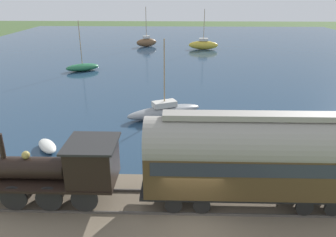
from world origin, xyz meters
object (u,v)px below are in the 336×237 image
(sailboat_green, at_px, (83,67))
(rowboat_near_shore, at_px, (47,146))
(steam_locomotive, at_px, (67,167))
(rowboat_mid_harbor, at_px, (313,142))
(rowboat_far_out, at_px, (244,155))
(sailboat_brown, at_px, (146,42))
(sailboat_yellow, at_px, (203,45))
(passenger_coach, at_px, (253,156))
(sailboat_gray, at_px, (164,111))

(sailboat_green, xyz_separation_m, rowboat_near_shore, (-22.04, -3.72, -0.22))
(steam_locomotive, height_order, rowboat_near_shore, steam_locomotive)
(steam_locomotive, xyz_separation_m, rowboat_mid_harbor, (7.49, -14.07, -2.15))
(rowboat_far_out, bearing_deg, sailboat_brown, 54.11)
(sailboat_yellow, relative_size, rowboat_far_out, 2.47)
(sailboat_green, bearing_deg, rowboat_mid_harbor, -162.16)
(passenger_coach, height_order, rowboat_near_shore, passenger_coach)
(rowboat_far_out, bearing_deg, sailboat_gray, 78.30)
(rowboat_near_shore, bearing_deg, sailboat_gray, 3.44)
(sailboat_yellow, height_order, rowboat_mid_harbor, sailboat_yellow)
(steam_locomotive, relative_size, passenger_coach, 0.64)
(passenger_coach, bearing_deg, sailboat_yellow, -1.49)
(steam_locomotive, relative_size, rowboat_near_shore, 2.63)
(steam_locomotive, distance_m, passenger_coach, 8.21)
(sailboat_yellow, bearing_deg, sailboat_brown, 77.38)
(sailboat_yellow, relative_size, rowboat_mid_harbor, 2.82)
(sailboat_brown, xyz_separation_m, rowboat_far_out, (-42.20, -9.85, -0.65))
(rowboat_near_shore, relative_size, rowboat_far_out, 0.88)
(sailboat_brown, relative_size, rowboat_near_shore, 2.91)
(sailboat_yellow, distance_m, sailboat_gray, 32.99)
(rowboat_far_out, bearing_deg, rowboat_near_shore, 127.75)
(passenger_coach, height_order, rowboat_mid_harbor, passenger_coach)
(passenger_coach, xyz_separation_m, sailboat_brown, (47.64, 8.94, -2.21))
(sailboat_brown, distance_m, sailboat_yellow, 10.50)
(sailboat_gray, distance_m, rowboat_near_shore, 9.57)
(sailboat_gray, relative_size, rowboat_far_out, 2.36)
(rowboat_mid_harbor, bearing_deg, sailboat_green, 80.22)
(sailboat_brown, height_order, rowboat_near_shore, sailboat_brown)
(rowboat_near_shore, xyz_separation_m, rowboat_far_out, (-0.71, -12.56, -0.12))
(sailboat_gray, distance_m, rowboat_mid_harbor, 11.27)
(steam_locomotive, xyz_separation_m, rowboat_near_shore, (6.15, 3.47, -2.05))
(steam_locomotive, height_order, sailboat_yellow, sailboat_yellow)
(passenger_coach, relative_size, rowboat_far_out, 3.60)
(steam_locomotive, bearing_deg, rowboat_far_out, -59.05)
(rowboat_mid_harbor, bearing_deg, sailboat_brown, 54.73)
(sailboat_gray, bearing_deg, sailboat_brown, -17.92)
(rowboat_near_shore, height_order, rowboat_far_out, rowboat_near_shore)
(sailboat_green, relative_size, rowboat_near_shore, 2.62)
(steam_locomotive, distance_m, rowboat_far_out, 10.81)
(sailboat_green, height_order, sailboat_gray, sailboat_gray)
(rowboat_near_shore, height_order, rowboat_mid_harbor, rowboat_near_shore)
(rowboat_far_out, bearing_deg, passenger_coach, -148.46)
(passenger_coach, relative_size, rowboat_mid_harbor, 4.11)
(sailboat_brown, height_order, sailboat_green, sailboat_brown)
(sailboat_brown, distance_m, sailboat_green, 20.48)
(sailboat_brown, distance_m, sailboat_gray, 35.67)
(sailboat_green, bearing_deg, passenger_coach, -179.33)
(passenger_coach, height_order, sailboat_yellow, sailboat_yellow)
(steam_locomotive, bearing_deg, passenger_coach, -90.00)
(sailboat_yellow, distance_m, rowboat_mid_harbor, 37.62)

